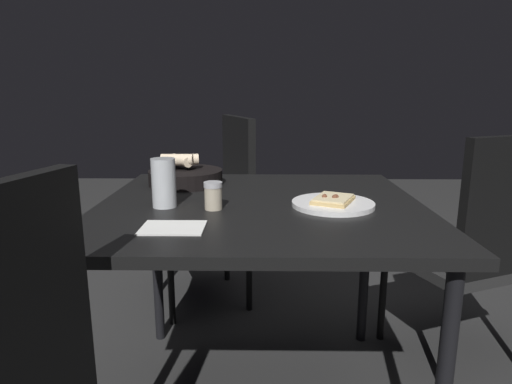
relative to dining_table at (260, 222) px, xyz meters
name	(u,v)px	position (x,y,z in m)	size (l,w,h in m)	color
dining_table	(260,222)	(0.00, 0.00, 0.00)	(1.00, 0.94, 0.72)	black
pizza_plate	(333,203)	(-0.22, 0.05, 0.07)	(0.25, 0.25, 0.04)	white
bread_basket	(185,175)	(0.28, -0.27, 0.10)	(0.27, 0.27, 0.11)	black
beer_glass	(164,186)	(0.29, 0.06, 0.13)	(0.07, 0.07, 0.15)	silver
pepper_shaker	(213,197)	(0.14, 0.09, 0.10)	(0.05, 0.05, 0.08)	#BFB299
napkin	(173,228)	(0.22, 0.27, 0.07)	(0.16, 0.12, 0.00)	white
chair_near	(217,199)	(0.22, -0.81, -0.13)	(0.57, 0.57, 0.94)	black
chair_spare	(477,242)	(-0.81, -0.23, -0.15)	(0.57, 0.57, 0.92)	#252525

